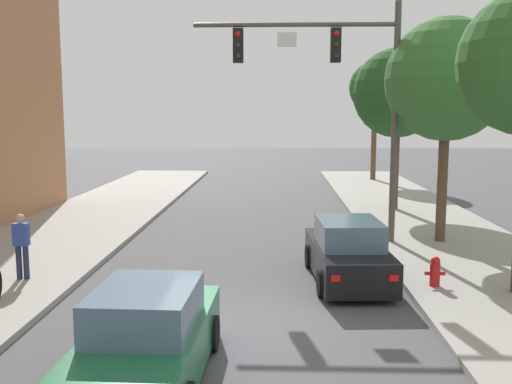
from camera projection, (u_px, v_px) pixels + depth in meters
The scene contains 9 objects.
ground_plane at pixel (231, 328), 11.53m from camera, with size 120.00×120.00×0.00m, color #4C4C51.
traffic_signal_mast at pixel (338, 78), 18.05m from camera, with size 6.40×0.38×7.50m.
car_lead_black at pixel (348, 253), 14.67m from camera, with size 2.02×4.33×1.60m.
car_following_green at pixel (148, 339), 9.11m from camera, with size 1.94×4.29×1.60m.
pedestrian_sidewalk_left_walker at pixel (21, 243), 14.31m from camera, with size 0.36×0.22×1.64m.
fire_hydrant at pixel (435, 271), 13.81m from camera, with size 0.48×0.24×0.72m.
street_tree_second at pixel (447, 80), 18.05m from camera, with size 3.84×3.84×7.05m.
street_tree_third at pixel (398, 93), 24.37m from camera, with size 3.75×3.75×6.81m.
street_tree_farthest at pixel (375, 88), 35.31m from camera, with size 3.19×3.19×7.22m.
Camera 1 is at (0.90, -11.03, 4.26)m, focal length 40.70 mm.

